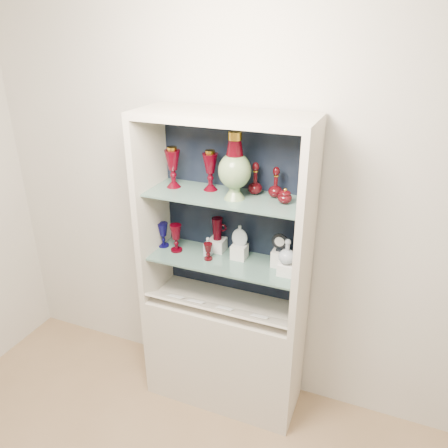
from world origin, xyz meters
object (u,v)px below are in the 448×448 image
at_px(cobalt_goblet, 163,235).
at_px(pedestal_lamp_left, 173,167).
at_px(lidded_bowl, 285,195).
at_px(clear_round_decanter, 287,252).
at_px(enamel_urn, 235,166).
at_px(flat_flask, 240,235).
at_px(ruby_decanter_a, 255,176).
at_px(ruby_goblet_small, 208,252).
at_px(ruby_decanter_b, 276,181).
at_px(ruby_goblet_tall, 176,238).
at_px(pedestal_lamp_right, 210,170).
at_px(ruby_pitcher, 217,229).
at_px(clear_square_bottle, 208,246).
at_px(cameo_medallion, 280,242).

bearing_deg(cobalt_goblet, pedestal_lamp_left, -0.05).
relative_size(lidded_bowl, clear_round_decanter, 0.62).
height_order(pedestal_lamp_left, enamel_urn, enamel_urn).
bearing_deg(flat_flask, ruby_decanter_a, 12.06).
bearing_deg(ruby_goblet_small, flat_flask, 27.38).
bearing_deg(ruby_decanter_b, ruby_goblet_tall, -171.99).
distance_m(ruby_goblet_tall, flat_flask, 0.41).
xyz_separation_m(pedestal_lamp_right, cobalt_goblet, (-0.32, -0.04, -0.46)).
bearing_deg(ruby_pitcher, cobalt_goblet, 174.26).
bearing_deg(clear_round_decanter, clear_square_bottle, 175.48).
distance_m(pedestal_lamp_right, flat_flask, 0.43).
bearing_deg(ruby_decanter_a, ruby_goblet_tall, -169.24).
height_order(lidded_bowl, clear_round_decanter, lidded_bowl).
xyz_separation_m(lidded_bowl, cobalt_goblet, (-0.78, 0.01, -0.38)).
bearing_deg(clear_square_bottle, ruby_decanter_b, 9.23).
height_order(ruby_decanter_a, cameo_medallion, ruby_decanter_a).
bearing_deg(enamel_urn, cobalt_goblet, 175.02).
bearing_deg(pedestal_lamp_right, clear_round_decanter, -9.22).
xyz_separation_m(lidded_bowl, ruby_goblet_tall, (-0.68, -0.02, -0.38)).
bearing_deg(ruby_decanter_b, ruby_decanter_a, 177.00).
distance_m(lidded_bowl, ruby_goblet_small, 0.61).
height_order(ruby_decanter_a, lidded_bowl, ruby_decanter_a).
relative_size(ruby_decanter_b, ruby_goblet_small, 1.75).
bearing_deg(clear_square_bottle, clear_round_decanter, -4.52).
xyz_separation_m(enamel_urn, cameo_medallion, (0.26, 0.08, -0.45)).
relative_size(ruby_pitcher, clear_round_decanter, 0.98).
bearing_deg(lidded_bowl, ruby_decanter_b, 136.44).
xyz_separation_m(lidded_bowl, ruby_goblet_small, (-0.44, -0.04, -0.41)).
distance_m(pedestal_lamp_right, ruby_goblet_tall, 0.50).
bearing_deg(ruby_pitcher, lidded_bowl, -29.93).
bearing_deg(ruby_pitcher, ruby_decanter_a, -21.56).
bearing_deg(ruby_decanter_a, flat_flask, -158.16).
bearing_deg(clear_square_bottle, lidded_bowl, -0.67).
relative_size(ruby_goblet_small, flat_flask, 0.82).
xyz_separation_m(ruby_decanter_a, ruby_decanter_b, (0.12, -0.01, -0.01)).
bearing_deg(lidded_bowl, ruby_goblet_small, -174.41).
height_order(ruby_decanter_b, ruby_goblet_tall, ruby_decanter_b).
bearing_deg(clear_round_decanter, ruby_pitcher, 165.55).
distance_m(pedestal_lamp_left, ruby_goblet_small, 0.55).
bearing_deg(cameo_medallion, pedestal_lamp_right, 179.48).
height_order(enamel_urn, clear_round_decanter, enamel_urn).
relative_size(pedestal_lamp_left, clear_round_decanter, 1.68).
bearing_deg(ruby_decanter_b, lidded_bowl, -43.56).
relative_size(ruby_decanter_a, lidded_bowl, 2.34).
relative_size(lidded_bowl, clear_square_bottle, 0.73).
bearing_deg(lidded_bowl, pedestal_lamp_right, 174.19).
bearing_deg(pedestal_lamp_left, cobalt_goblet, 179.95).
relative_size(enamel_urn, cobalt_goblet, 2.30).
xyz_separation_m(pedestal_lamp_left, clear_square_bottle, (0.22, -0.01, -0.48)).
bearing_deg(ruby_goblet_small, cobalt_goblet, 170.94).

